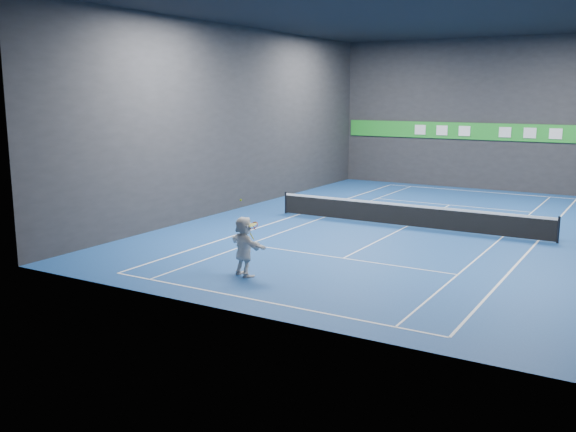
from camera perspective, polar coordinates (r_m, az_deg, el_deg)
The scene contains 19 objects.
ground at distance 28.68m, azimuth 10.50°, elevation -0.93°, with size 26.00×26.00×0.00m, color navy.
ceiling at distance 28.27m, azimuth 11.15°, elevation 17.23°, with size 26.00×26.00×0.00m, color black.
wall_back at distance 40.57m, azimuth 17.18°, elevation 8.60°, with size 18.00×0.10×9.00m, color #272729.
wall_front at distance 16.52m, azimuth -4.90°, elevation 6.39°, with size 18.00×0.10×9.00m, color #272729.
wall_left at distance 32.31m, azimuth -4.52°, elevation 8.58°, with size 0.10×26.00×9.00m, color #272729.
baseline_near at distance 18.32m, azimuth -2.64°, elevation -7.51°, with size 10.98×0.08×0.01m, color white.
baseline_far at distance 39.90m, azimuth 16.44°, elevation 2.11°, with size 10.98×0.08×0.01m, color white.
sideline_doubles_left at distance 30.94m, azimuth 0.93°, elevation 0.12°, with size 0.08×23.78×0.01m, color white.
sideline_doubles_right at distance 27.34m, azimuth 21.35°, elevation -2.08°, with size 0.08×23.78×0.01m, color white.
sideline_singles_left at distance 30.30m, azimuth 3.19°, elevation -0.13°, with size 0.06×23.78×0.01m, color white.
sideline_singles_right at distance 27.58m, azimuth 18.53°, elevation -1.78°, with size 0.06×23.78×0.01m, color white.
service_line_near at distance 22.92m, azimuth 4.92°, elevation -3.76°, with size 8.23×0.06×0.01m, color white.
service_line_far at distance 34.66m, azimuth 14.17°, elevation 0.96°, with size 8.23×0.06×0.01m, color white.
center_service_line at distance 28.68m, azimuth 10.50°, elevation -0.92°, with size 0.06×12.80×0.01m, color white.
player at distance 20.52m, azimuth -3.92°, elevation -2.71°, with size 1.80×0.57×1.94m, color silver.
tennis_ball at distance 20.39m, azimuth -4.22°, elevation 1.42°, with size 0.07×0.07×0.07m, color #B7D824.
tennis_net at distance 28.57m, azimuth 10.53°, elevation 0.13°, with size 12.50×0.10×1.07m.
sponsor_banner at distance 40.55m, azimuth 17.08°, elevation 7.19°, with size 17.64×0.11×1.00m.
tennis_racket at distance 20.23m, azimuth -3.09°, elevation -0.96°, with size 0.43×0.34×0.63m.
Camera 1 is at (9.57, -26.41, 5.78)m, focal length 40.00 mm.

